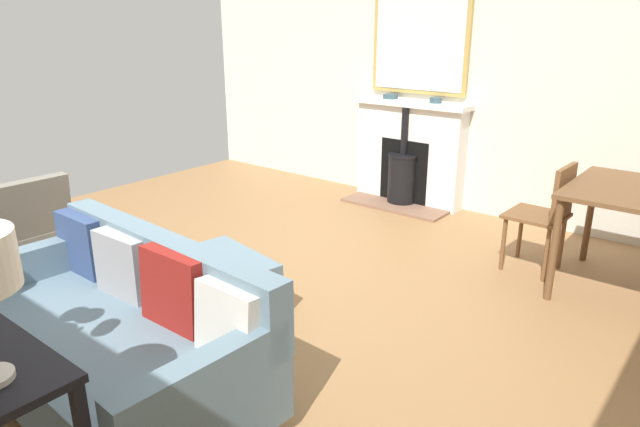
# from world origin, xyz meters

# --- Properties ---
(ground_plane) EXTENTS (5.84, 6.00, 0.01)m
(ground_plane) POSITION_xyz_m (0.00, 0.00, -0.00)
(ground_plane) COLOR olive
(wall_left) EXTENTS (0.12, 6.00, 2.65)m
(wall_left) POSITION_xyz_m (-2.92, 0.00, 1.33)
(wall_left) COLOR silver
(wall_left) RESTS_ON ground
(fireplace) EXTENTS (0.55, 1.22, 1.04)m
(fireplace) POSITION_xyz_m (-2.72, -0.16, 0.47)
(fireplace) COLOR brown
(fireplace) RESTS_ON ground
(mirror_over_mantel) EXTENTS (0.04, 1.03, 0.94)m
(mirror_over_mantel) POSITION_xyz_m (-2.83, -0.16, 1.57)
(mirror_over_mantel) COLOR tan
(mantel_bowl_near) EXTENTS (0.15, 0.15, 0.04)m
(mantel_bowl_near) POSITION_xyz_m (-2.74, -0.41, 1.07)
(mantel_bowl_near) COLOR #334C56
(mantel_bowl_near) RESTS_ON fireplace
(mantel_bowl_far) EXTENTS (0.12, 0.12, 0.05)m
(mantel_bowl_far) POSITION_xyz_m (-2.74, 0.10, 1.07)
(mantel_bowl_far) COLOR #334C56
(mantel_bowl_far) RESTS_ON fireplace
(sofa) EXTENTS (0.94, 1.76, 0.77)m
(sofa) POSITION_xyz_m (0.94, 0.36, 0.34)
(sofa) COLOR #B2B2B7
(sofa) RESTS_ON ground
(ottoman) EXTENTS (0.73, 0.77, 0.38)m
(ottoman) POSITION_xyz_m (0.14, 0.12, 0.23)
(ottoman) COLOR #B2B2B7
(ottoman) RESTS_ON ground
(armchair_accent) EXTENTS (0.69, 0.60, 0.80)m
(armchair_accent) POSITION_xyz_m (0.67, -1.25, 0.45)
(armchair_accent) COLOR #4C3321
(armchair_accent) RESTS_ON ground
(dining_table) EXTENTS (0.95, 0.79, 0.75)m
(dining_table) POSITION_xyz_m (-1.86, 2.05, 0.64)
(dining_table) COLOR brown
(dining_table) RESTS_ON ground
(dining_chair_near_fireplace) EXTENTS (0.41, 0.41, 0.83)m
(dining_chair_near_fireplace) POSITION_xyz_m (-1.86, 1.52, 0.49)
(dining_chair_near_fireplace) COLOR brown
(dining_chair_near_fireplace) RESTS_ON ground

